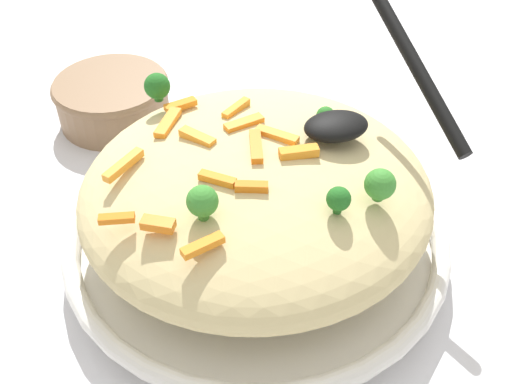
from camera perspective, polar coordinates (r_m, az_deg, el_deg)
ground_plane at (r=0.56m, az=0.00°, el=-5.47°), size 2.40×2.40×0.00m
serving_bowl at (r=0.55m, az=0.00°, el=-4.07°), size 0.35×0.35×0.04m
pasta_mound at (r=0.51m, az=0.00°, el=0.24°), size 0.31×0.30×0.09m
carrot_piece_0 at (r=0.48m, az=4.22°, el=3.91°), size 0.03×0.01×0.01m
carrot_piece_1 at (r=0.44m, az=-0.45°, el=0.51°), size 0.03×0.02×0.01m
carrot_piece_2 at (r=0.50m, az=-5.76°, el=5.33°), size 0.03×0.03×0.01m
carrot_piece_3 at (r=0.48m, az=-0.03°, el=4.44°), size 0.02×0.04×0.01m
carrot_piece_4 at (r=0.53m, az=-8.62°, el=6.74°), size 0.03×0.04×0.01m
carrot_piece_5 at (r=0.55m, az=-7.40°, el=8.46°), size 0.03×0.02×0.01m
carrot_piece_6 at (r=0.44m, az=-13.49°, el=-2.53°), size 0.03×0.01×0.01m
carrot_piece_7 at (r=0.43m, az=-9.58°, el=-3.12°), size 0.03×0.02×0.01m
carrot_piece_8 at (r=0.51m, az=-1.22°, el=6.76°), size 0.04×0.02×0.01m
carrot_piece_9 at (r=0.48m, az=-12.85°, el=2.61°), size 0.04×0.03×0.01m
carrot_piece_10 at (r=0.53m, az=-2.35°, el=8.08°), size 0.03×0.03×0.01m
carrot_piece_11 at (r=0.41m, az=-5.23°, el=-5.23°), size 0.03×0.02×0.01m
carrot_piece_12 at (r=0.49m, az=2.05°, el=5.51°), size 0.03×0.03×0.01m
carrot_piece_13 at (r=0.45m, az=-3.80°, el=1.29°), size 0.03×0.02×0.01m
broccoli_floret_0 at (r=0.45m, az=12.05°, el=0.72°), size 0.02×0.02×0.03m
broccoli_floret_1 at (r=0.56m, az=-9.65°, el=10.16°), size 0.02×0.02×0.03m
broccoli_floret_2 at (r=0.42m, az=-5.27°, el=-0.94°), size 0.02×0.02×0.03m
broccoli_floret_3 at (r=0.51m, az=6.82°, el=7.38°), size 0.02×0.02×0.02m
broccoli_floret_4 at (r=0.43m, az=8.09°, el=-0.71°), size 0.02×0.02×0.02m
serving_spoon at (r=0.50m, az=10.85°, el=8.20°), size 0.12×0.15×0.09m
companion_bowl at (r=0.73m, az=-13.87°, el=8.95°), size 0.14×0.14×0.05m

